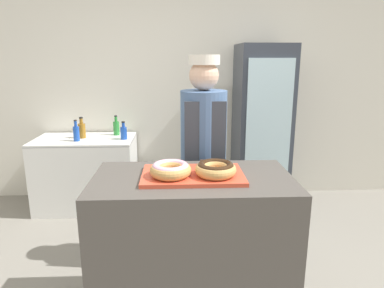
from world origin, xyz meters
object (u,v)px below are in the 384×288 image
brownie_back_left (177,164)px  bottle_green (116,127)px  donut_light_glaze (170,169)px  donut_chocolate_glaze (216,168)px  serving_tray (193,175)px  bottle_blue (124,132)px  brownie_back_right (206,163)px  bottle_amber (82,130)px  beverage_fridge (261,128)px  bottle_blue_b (76,133)px  chest_freezer (87,173)px  baker_person (203,159)px

brownie_back_left → bottle_green: 1.91m
donut_light_glaze → donut_chocolate_glaze: bearing=0.0°
serving_tray → bottle_blue: size_ratio=3.10×
brownie_back_right → bottle_blue: (-0.76, 1.56, -0.13)m
bottle_amber → serving_tray: bearing=-57.4°
beverage_fridge → bottle_blue_b: beverage_fridge is taller
brownie_back_right → bottle_amber: (-1.23, 1.64, -0.11)m
bottle_blue → bottle_amber: size_ratio=0.84×
serving_tray → brownie_back_left: bearing=123.9°
donut_light_glaze → brownie_back_left: 0.19m
donut_light_glaze → brownie_back_right: (0.23, 0.19, -0.03)m
bottle_green → brownie_back_right: bearing=-63.7°
beverage_fridge → bottle_blue_b: size_ratio=7.96×
beverage_fridge → chest_freezer: size_ratio=1.68×
beverage_fridge → bottle_blue_b: bearing=-176.9°
baker_person → bottle_blue: (-0.78, 1.10, -0.02)m
bottle_blue → brownie_back_right: bearing=-63.9°
bottle_amber → baker_person: bearing=-43.4°
donut_chocolate_glaze → bottle_blue_b: 2.13m
donut_light_glaze → bottle_green: size_ratio=1.08×
serving_tray → bottle_blue: 1.83m
brownie_back_right → donut_light_glaze: bearing=-140.5°
bottle_blue_b → bottle_blue: bearing=6.7°
bottle_amber → brownie_back_right: bearing=-53.1°
brownie_back_right → beverage_fridge: (0.75, 1.61, -0.10)m
baker_person → bottle_green: 1.60m
bottle_blue_b → brownie_back_right: bearing=-50.1°
bottle_blue → baker_person: bearing=-54.6°
donut_light_glaze → bottle_blue_b: size_ratio=1.08×
baker_person → bottle_blue_b: 1.64m
beverage_fridge → bottle_blue: beverage_fridge is taller
donut_light_glaze → beverage_fridge: beverage_fridge is taller
bottle_blue → serving_tray: bearing=-68.5°
donut_chocolate_glaze → chest_freezer: 2.28m
brownie_back_right → beverage_fridge: beverage_fridge is taller
donut_light_glaze → bottle_blue_b: (-1.03, 1.69, -0.14)m
serving_tray → bottle_blue_b: size_ratio=2.68×
chest_freezer → bottle_amber: bottle_amber is taller
chest_freezer → beverage_fridge: bearing=-0.2°
bottle_amber → chest_freezer: bearing=-48.9°
serving_tray → brownie_back_right: 0.17m
bottle_blue → bottle_amber: bottle_amber is taller
brownie_back_left → beverage_fridge: beverage_fridge is taller
chest_freezer → bottle_blue_b: size_ratio=4.73×
serving_tray → chest_freezer: size_ratio=0.57×
serving_tray → baker_person: baker_person is taller
serving_tray → donut_light_glaze: (-0.13, -0.05, 0.06)m
chest_freezer → brownie_back_left: bearing=-57.7°
brownie_back_right → bottle_amber: size_ratio=0.32×
donut_chocolate_glaze → bottle_amber: 2.23m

